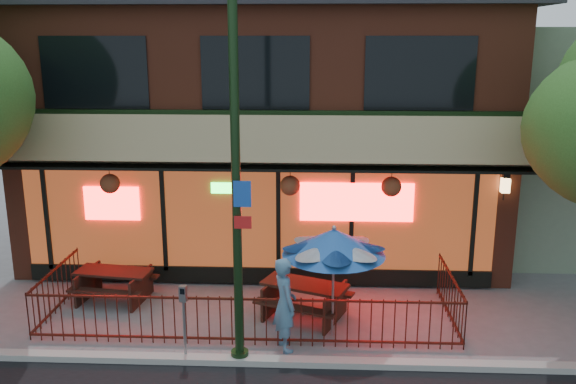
# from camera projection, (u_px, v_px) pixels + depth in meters

# --- Properties ---
(ground) EXTENTS (80.00, 80.00, 0.00)m
(ground) POSITION_uv_depth(u_px,v_px,m) (242.00, 350.00, 11.56)
(ground) COLOR gray
(ground) RESTS_ON ground
(curb) EXTENTS (80.00, 0.25, 0.12)m
(curb) POSITION_uv_depth(u_px,v_px,m) (239.00, 360.00, 11.06)
(curb) COLOR #999993
(curb) RESTS_ON ground
(restaurant_building) EXTENTS (12.96, 9.49, 8.05)m
(restaurant_building) POSITION_uv_depth(u_px,v_px,m) (269.00, 97.00, 17.44)
(restaurant_building) COLOR brown
(restaurant_building) RESTS_ON ground
(neighbor_building) EXTENTS (6.00, 7.00, 6.00)m
(neighbor_building) POSITION_uv_depth(u_px,v_px,m) (576.00, 135.00, 17.89)
(neighbor_building) COLOR gray
(neighbor_building) RESTS_ON ground
(patio_fence) EXTENTS (8.44, 2.62, 1.00)m
(patio_fence) POSITION_uv_depth(u_px,v_px,m) (245.00, 308.00, 11.89)
(patio_fence) COLOR #41140D
(patio_fence) RESTS_ON ground
(street_light) EXTENTS (0.43, 0.32, 7.00)m
(street_light) POSITION_uv_depth(u_px,v_px,m) (236.00, 195.00, 10.40)
(street_light) COLOR black
(street_light) RESTS_ON ground
(picnic_table_left) EXTENTS (1.81, 1.48, 0.71)m
(picnic_table_left) POSITION_uv_depth(u_px,v_px,m) (114.00, 281.00, 13.67)
(picnic_table_left) COLOR black
(picnic_table_left) RESTS_ON ground
(picnic_table_right) EXTENTS (2.16, 1.93, 0.76)m
(picnic_table_right) POSITION_uv_depth(u_px,v_px,m) (305.00, 295.00, 12.82)
(picnic_table_right) COLOR #371C13
(picnic_table_right) RESTS_ON ground
(patio_umbrella) EXTENTS (2.00, 1.99, 2.28)m
(patio_umbrella) POSITION_uv_depth(u_px,v_px,m) (334.00, 242.00, 11.69)
(patio_umbrella) COLOR gray
(patio_umbrella) RESTS_ON ground
(pedestrian) EXTENTS (0.65, 0.78, 1.82)m
(pedestrian) POSITION_uv_depth(u_px,v_px,m) (285.00, 304.00, 11.40)
(pedestrian) COLOR teal
(pedestrian) RESTS_ON ground
(parking_meter_near) EXTENTS (0.14, 0.13, 1.45)m
(parking_meter_near) POSITION_uv_depth(u_px,v_px,m) (184.00, 310.00, 10.98)
(parking_meter_near) COLOR gray
(parking_meter_near) RESTS_ON ground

